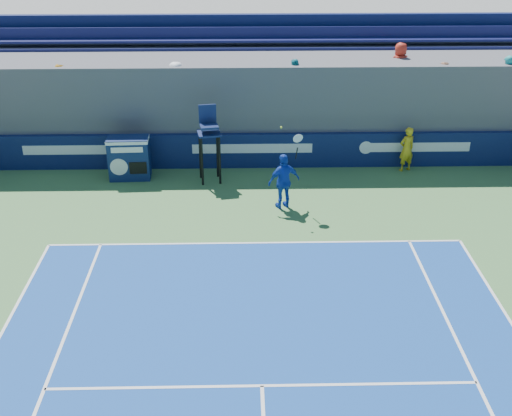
{
  "coord_description": "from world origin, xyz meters",
  "views": [
    {
      "loc": [
        -0.32,
        -2.97,
        8.48
      ],
      "look_at": [
        0.0,
        11.5,
        1.25
      ],
      "focal_mm": 45.0,
      "sensor_mm": 36.0,
      "label": 1
    }
  ],
  "objects_px": {
    "ball_person": "(407,149)",
    "match_clock": "(129,157)",
    "tennis_player": "(284,181)",
    "umpire_chair": "(209,136)"
  },
  "relations": [
    {
      "from": "ball_person",
      "to": "match_clock",
      "type": "relative_size",
      "value": 1.08
    },
    {
      "from": "match_clock",
      "to": "ball_person",
      "type": "bearing_deg",
      "value": 2.65
    },
    {
      "from": "ball_person",
      "to": "tennis_player",
      "type": "height_order",
      "value": "tennis_player"
    },
    {
      "from": "ball_person",
      "to": "match_clock",
      "type": "bearing_deg",
      "value": -19.23
    },
    {
      "from": "match_clock",
      "to": "umpire_chair",
      "type": "relative_size",
      "value": 0.56
    },
    {
      "from": "ball_person",
      "to": "match_clock",
      "type": "distance_m",
      "value": 9.08
    },
    {
      "from": "ball_person",
      "to": "umpire_chair",
      "type": "height_order",
      "value": "umpire_chair"
    },
    {
      "from": "ball_person",
      "to": "umpire_chair",
      "type": "bearing_deg",
      "value": -15.94
    },
    {
      "from": "tennis_player",
      "to": "umpire_chair",
      "type": "bearing_deg",
      "value": 138.1
    },
    {
      "from": "match_clock",
      "to": "tennis_player",
      "type": "bearing_deg",
      "value": -25.05
    }
  ]
}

